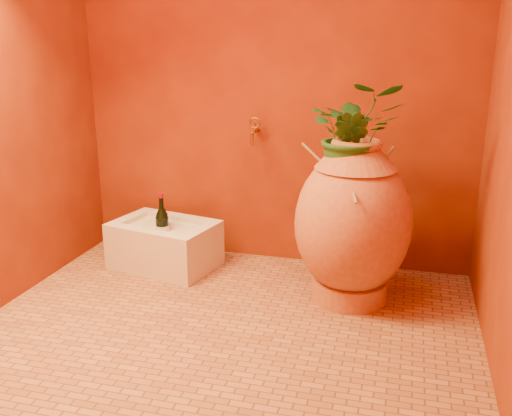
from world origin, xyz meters
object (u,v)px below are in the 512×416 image
(wine_bottle_a, at_px, (162,228))
(stone_basin, at_px, (165,245))
(amphora, at_px, (353,222))
(wine_bottle_c, at_px, (162,228))
(wall_tap, at_px, (254,130))
(wine_bottle_b, at_px, (162,224))

(wine_bottle_a, bearing_deg, stone_basin, 91.21)
(amphora, relative_size, wine_bottle_a, 3.02)
(wine_bottle_c, bearing_deg, amphora, -4.87)
(stone_basin, height_order, wall_tap, wall_tap)
(wine_bottle_b, height_order, wall_tap, wall_tap)
(amphora, xyz_separation_m, wine_bottle_c, (-1.17, 0.10, -0.17))
(wine_bottle_a, xyz_separation_m, wall_tap, (0.52, 0.28, 0.59))
(wine_bottle_a, relative_size, wine_bottle_b, 0.94)
(amphora, distance_m, wine_bottle_a, 1.21)
(wall_tap, bearing_deg, wine_bottle_b, -156.47)
(amphora, bearing_deg, wine_bottle_a, 173.13)
(amphora, xyz_separation_m, wine_bottle_a, (-1.19, 0.14, -0.18))
(wine_bottle_c, bearing_deg, stone_basin, 107.36)
(amphora, relative_size, wine_bottle_b, 2.83)
(amphora, bearing_deg, stone_basin, 171.98)
(amphora, relative_size, wine_bottle_c, 2.66)
(wine_bottle_c, bearing_deg, wine_bottle_a, 115.37)
(wine_bottle_b, xyz_separation_m, wall_tap, (0.54, 0.24, 0.59))
(wine_bottle_b, xyz_separation_m, wine_bottle_c, (0.04, -0.08, 0.01))
(wine_bottle_a, bearing_deg, wine_bottle_b, 113.13)
(wine_bottle_b, bearing_deg, wall_tap, 23.53)
(stone_basin, distance_m, wine_bottle_a, 0.13)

